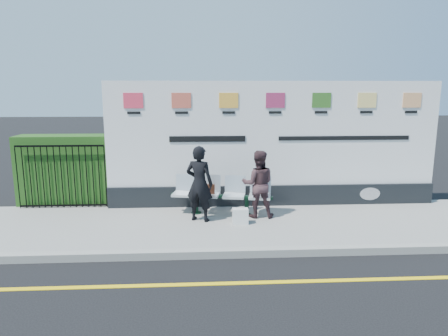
% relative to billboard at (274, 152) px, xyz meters
% --- Properties ---
extents(ground, '(80.00, 80.00, 0.00)m').
position_rel_billboard_xyz_m(ground, '(-0.50, -3.85, -1.42)').
color(ground, black).
extents(pavement, '(14.00, 3.00, 0.12)m').
position_rel_billboard_xyz_m(pavement, '(-0.50, -1.35, -1.36)').
color(pavement, gray).
rests_on(pavement, ground).
extents(kerb, '(14.00, 0.18, 0.14)m').
position_rel_billboard_xyz_m(kerb, '(-0.50, -2.85, -1.35)').
color(kerb, gray).
rests_on(kerb, ground).
extents(yellow_line, '(14.00, 0.10, 0.01)m').
position_rel_billboard_xyz_m(yellow_line, '(-0.50, -3.85, -1.42)').
color(yellow_line, yellow).
rests_on(yellow_line, ground).
extents(billboard, '(8.00, 0.30, 3.00)m').
position_rel_billboard_xyz_m(billboard, '(0.00, 0.00, 0.00)').
color(billboard, black).
rests_on(billboard, pavement).
extents(hedge, '(2.35, 0.70, 1.70)m').
position_rel_billboard_xyz_m(hedge, '(-5.08, 0.45, -0.45)').
color(hedge, '#224D17').
rests_on(hedge, pavement).
extents(railing, '(2.05, 0.06, 1.54)m').
position_rel_billboard_xyz_m(railing, '(-5.08, -0.00, -0.53)').
color(railing, black).
rests_on(railing, pavement).
extents(bench, '(2.29, 0.99, 0.47)m').
position_rel_billboard_xyz_m(bench, '(-1.31, -0.74, -1.06)').
color(bench, silver).
rests_on(bench, pavement).
extents(woman_left, '(0.70, 0.59, 1.64)m').
position_rel_billboard_xyz_m(woman_left, '(-1.80, -1.16, -0.48)').
color(woman_left, black).
rests_on(woman_left, pavement).
extents(woman_right, '(0.77, 0.62, 1.50)m').
position_rel_billboard_xyz_m(woman_right, '(-0.50, -0.97, -0.55)').
color(woman_right, '#3C272B').
rests_on(woman_right, pavement).
extents(handbag_brown, '(0.28, 0.13, 0.21)m').
position_rel_billboard_xyz_m(handbag_brown, '(-1.59, -0.69, -0.72)').
color(handbag_brown, black).
rests_on(handbag_brown, bench).
extents(carrier_bag_white, '(0.33, 0.20, 0.33)m').
position_rel_billboard_xyz_m(carrier_bag_white, '(-0.94, -1.43, -1.13)').
color(carrier_bag_white, silver).
rests_on(carrier_bag_white, pavement).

